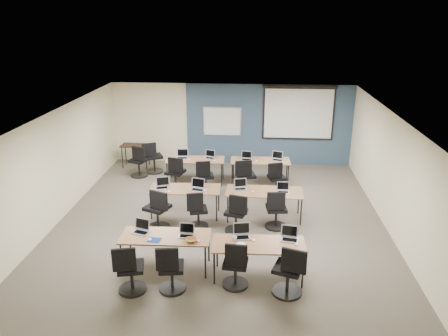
# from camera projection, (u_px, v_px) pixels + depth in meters

# --- Properties ---
(floor) EXTENTS (8.00, 9.00, 0.02)m
(floor) POSITION_uv_depth(u_px,v_px,m) (221.00, 221.00, 10.87)
(floor) COLOR #6B6354
(floor) RESTS_ON ground
(ceiling) EXTENTS (8.00, 9.00, 0.02)m
(ceiling) POSITION_uv_depth(u_px,v_px,m) (220.00, 114.00, 9.96)
(ceiling) COLOR white
(ceiling) RESTS_ON ground
(wall_back) EXTENTS (8.00, 0.04, 2.70)m
(wall_back) POSITION_uv_depth(u_px,v_px,m) (231.00, 124.00, 14.64)
(wall_back) COLOR beige
(wall_back) RESTS_ON ground
(wall_front) EXTENTS (8.00, 0.04, 2.70)m
(wall_front) POSITION_uv_depth(u_px,v_px,m) (195.00, 278.00, 6.19)
(wall_front) COLOR beige
(wall_front) RESTS_ON ground
(wall_left) EXTENTS (0.04, 9.00, 2.70)m
(wall_left) POSITION_uv_depth(u_px,v_px,m) (58.00, 166.00, 10.69)
(wall_left) COLOR beige
(wall_left) RESTS_ON ground
(wall_right) EXTENTS (0.04, 9.00, 2.70)m
(wall_right) POSITION_uv_depth(u_px,v_px,m) (392.00, 174.00, 10.14)
(wall_right) COLOR beige
(wall_right) RESTS_ON ground
(blue_accent_panel) EXTENTS (5.50, 0.04, 2.70)m
(blue_accent_panel) POSITION_uv_depth(u_px,v_px,m) (269.00, 125.00, 14.52)
(blue_accent_panel) COLOR #3D5977
(blue_accent_panel) RESTS_ON wall_back
(whiteboard) EXTENTS (1.28, 0.03, 0.98)m
(whiteboard) POSITION_uv_depth(u_px,v_px,m) (222.00, 122.00, 14.56)
(whiteboard) COLOR silver
(whiteboard) RESTS_ON wall_back
(projector_screen) EXTENTS (2.40, 0.10, 1.82)m
(projector_screen) POSITION_uv_depth(u_px,v_px,m) (299.00, 110.00, 14.22)
(projector_screen) COLOR black
(projector_screen) RESTS_ON wall_back
(training_table_front_left) EXTENTS (1.77, 0.74, 0.73)m
(training_table_front_left) POSITION_uv_depth(u_px,v_px,m) (166.00, 238.00, 8.65)
(training_table_front_left) COLOR olive
(training_table_front_left) RESTS_ON floor
(training_table_front_right) EXTENTS (1.78, 0.74, 0.73)m
(training_table_front_right) POSITION_uv_depth(u_px,v_px,m) (259.00, 246.00, 8.35)
(training_table_front_right) COLOR brown
(training_table_front_right) RESTS_ON floor
(training_table_mid_left) EXTENTS (1.76, 0.73, 0.73)m
(training_table_mid_left) POSITION_uv_depth(u_px,v_px,m) (185.00, 190.00, 10.96)
(training_table_mid_left) COLOR brown
(training_table_mid_left) RESTS_ON floor
(training_table_mid_right) EXTENTS (1.90, 0.79, 0.73)m
(training_table_mid_right) POSITION_uv_depth(u_px,v_px,m) (264.00, 193.00, 10.79)
(training_table_mid_right) COLOR brown
(training_table_mid_right) RESTS_ON floor
(training_table_back_left) EXTENTS (1.74, 0.73, 0.73)m
(training_table_back_left) POSITION_uv_depth(u_px,v_px,m) (195.00, 161.00, 13.13)
(training_table_back_left) COLOR brown
(training_table_back_left) RESTS_ON floor
(training_table_back_right) EXTENTS (1.76, 0.74, 0.73)m
(training_table_back_right) POSITION_uv_depth(u_px,v_px,m) (260.00, 162.00, 13.02)
(training_table_back_right) COLOR olive
(training_table_back_right) RESTS_ON floor
(laptop_0) EXTENTS (0.33, 0.28, 0.25)m
(laptop_0) POSITION_uv_depth(u_px,v_px,m) (141.00, 229.00, 8.77)
(laptop_0) COLOR #A5A5B1
(laptop_0) RESTS_ON training_table_front_left
(mouse_0) EXTENTS (0.07, 0.10, 0.04)m
(mouse_0) POSITION_uv_depth(u_px,v_px,m) (150.00, 239.00, 8.47)
(mouse_0) COLOR white
(mouse_0) RESTS_ON training_table_front_left
(task_chair_0) EXTENTS (0.52, 0.52, 1.00)m
(task_chair_0) POSITION_uv_depth(u_px,v_px,m) (130.00, 273.00, 7.97)
(task_chair_0) COLOR black
(task_chair_0) RESTS_ON floor
(laptop_1) EXTENTS (0.30, 0.26, 0.23)m
(laptop_1) POSITION_uv_depth(u_px,v_px,m) (186.00, 233.00, 8.63)
(laptop_1) COLOR silver
(laptop_1) RESTS_ON training_table_front_left
(mouse_1) EXTENTS (0.06, 0.10, 0.03)m
(mouse_1) POSITION_uv_depth(u_px,v_px,m) (198.00, 241.00, 8.42)
(mouse_1) COLOR white
(mouse_1) RESTS_ON training_table_front_left
(task_chair_1) EXTENTS (0.50, 0.50, 0.99)m
(task_chair_1) POSITION_uv_depth(u_px,v_px,m) (171.00, 272.00, 8.00)
(task_chair_1) COLOR black
(task_chair_1) RESTS_ON floor
(laptop_2) EXTENTS (0.34, 0.29, 0.26)m
(laptop_2) POSITION_uv_depth(u_px,v_px,m) (241.00, 234.00, 8.58)
(laptop_2) COLOR #ADAEB6
(laptop_2) RESTS_ON training_table_front_right
(mouse_2) EXTENTS (0.06, 0.10, 0.03)m
(mouse_2) POSITION_uv_depth(u_px,v_px,m) (254.00, 240.00, 8.45)
(mouse_2) COLOR white
(mouse_2) RESTS_ON training_table_front_right
(task_chair_2) EXTENTS (0.50, 0.50, 0.99)m
(task_chair_2) POSITION_uv_depth(u_px,v_px,m) (236.00, 268.00, 8.13)
(task_chair_2) COLOR black
(task_chair_2) RESTS_ON floor
(laptop_3) EXTENTS (0.33, 0.28, 0.25)m
(laptop_3) POSITION_uv_depth(u_px,v_px,m) (290.00, 236.00, 8.49)
(laptop_3) COLOR #A0A0A9
(laptop_3) RESTS_ON training_table_front_right
(mouse_3) EXTENTS (0.08, 0.10, 0.03)m
(mouse_3) POSITION_uv_depth(u_px,v_px,m) (297.00, 244.00, 8.29)
(mouse_3) COLOR white
(mouse_3) RESTS_ON training_table_front_right
(task_chair_3) EXTENTS (0.58, 0.56, 1.03)m
(task_chair_3) POSITION_uv_depth(u_px,v_px,m) (289.00, 275.00, 7.89)
(task_chair_3) COLOR black
(task_chair_3) RESTS_ON floor
(laptop_4) EXTENTS (0.33, 0.28, 0.25)m
(laptop_4) POSITION_uv_depth(u_px,v_px,m) (162.00, 185.00, 10.98)
(laptop_4) COLOR silver
(laptop_4) RESTS_ON training_table_mid_left
(mouse_4) EXTENTS (0.09, 0.12, 0.04)m
(mouse_4) POSITION_uv_depth(u_px,v_px,m) (169.00, 191.00, 10.73)
(mouse_4) COLOR white
(mouse_4) RESTS_ON training_table_mid_left
(task_chair_4) EXTENTS (0.62, 0.58, 1.05)m
(task_chair_4) POSITION_uv_depth(u_px,v_px,m) (158.00, 213.00, 10.28)
(task_chair_4) COLOR black
(task_chair_4) RESTS_ON floor
(laptop_5) EXTENTS (0.35, 0.30, 0.26)m
(laptop_5) POSITION_uv_depth(u_px,v_px,m) (198.00, 187.00, 10.86)
(laptop_5) COLOR #BDBDC0
(laptop_5) RESTS_ON training_table_mid_left
(mouse_5) EXTENTS (0.09, 0.12, 0.04)m
(mouse_5) POSITION_uv_depth(u_px,v_px,m) (205.00, 190.00, 10.80)
(mouse_5) COLOR white
(mouse_5) RESTS_ON training_table_mid_left
(task_chair_5) EXTENTS (0.48, 0.48, 0.96)m
(task_chair_5) POSITION_uv_depth(u_px,v_px,m) (197.00, 213.00, 10.38)
(task_chair_5) COLOR black
(task_chair_5) RESTS_ON floor
(laptop_6) EXTENTS (0.32, 0.27, 0.24)m
(laptop_6) POSITION_uv_depth(u_px,v_px,m) (240.00, 186.00, 10.91)
(laptop_6) COLOR silver
(laptop_6) RESTS_ON training_table_mid_right
(mouse_6) EXTENTS (0.06, 0.10, 0.03)m
(mouse_6) POSITION_uv_depth(u_px,v_px,m) (252.00, 192.00, 10.72)
(mouse_6) COLOR white
(mouse_6) RESTS_ON training_table_mid_right
(task_chair_6) EXTENTS (0.53, 0.52, 1.00)m
(task_chair_6) POSITION_uv_depth(u_px,v_px,m) (237.00, 216.00, 10.16)
(task_chair_6) COLOR black
(task_chair_6) RESTS_ON floor
(laptop_7) EXTENTS (0.30, 0.26, 0.23)m
(laptop_7) POSITION_uv_depth(u_px,v_px,m) (283.00, 190.00, 10.72)
(laptop_7) COLOR #BCBCBC
(laptop_7) RESTS_ON training_table_mid_right
(mouse_7) EXTENTS (0.07, 0.10, 0.03)m
(mouse_7) POSITION_uv_depth(u_px,v_px,m) (289.00, 194.00, 10.59)
(mouse_7) COLOR white
(mouse_7) RESTS_ON training_table_mid_right
(task_chair_7) EXTENTS (0.52, 0.52, 1.00)m
(task_chair_7) POSITION_uv_depth(u_px,v_px,m) (276.00, 213.00, 10.35)
(task_chair_7) COLOR black
(task_chair_7) RESTS_ON floor
(laptop_8) EXTENTS (0.34, 0.29, 0.26)m
(laptop_8) POSITION_uv_depth(u_px,v_px,m) (182.00, 156.00, 13.21)
(laptop_8) COLOR #A2A3AB
(laptop_8) RESTS_ON training_table_back_left
(mouse_8) EXTENTS (0.06, 0.09, 0.03)m
(mouse_8) POSITION_uv_depth(u_px,v_px,m) (189.00, 159.00, 13.06)
(mouse_8) COLOR white
(mouse_8) RESTS_ON training_table_back_left
(task_chair_8) EXTENTS (0.56, 0.56, 1.03)m
(task_chair_8) POSITION_uv_depth(u_px,v_px,m) (176.00, 176.00, 12.63)
(task_chair_8) COLOR black
(task_chair_8) RESTS_ON floor
(laptop_9) EXTENTS (0.31, 0.26, 0.24)m
(laptop_9) POSITION_uv_depth(u_px,v_px,m) (210.00, 156.00, 13.20)
(laptop_9) COLOR #B6B6B6
(laptop_9) RESTS_ON training_table_back_left
(mouse_9) EXTENTS (0.07, 0.10, 0.04)m
(mouse_9) POSITION_uv_depth(u_px,v_px,m) (215.00, 161.00, 12.95)
(mouse_9) COLOR white
(mouse_9) RESTS_ON training_table_back_left
(task_chair_9) EXTENTS (0.50, 0.50, 0.99)m
(task_chair_9) POSITION_uv_depth(u_px,v_px,m) (205.00, 179.00, 12.46)
(task_chair_9) COLOR black
(task_chair_9) RESTS_ON floor
(laptop_10) EXTENTS (0.31, 0.27, 0.24)m
(laptop_10) POSITION_uv_depth(u_px,v_px,m) (246.00, 158.00, 13.06)
(laptop_10) COLOR silver
(laptop_10) RESTS_ON training_table_back_right
(mouse_10) EXTENTS (0.06, 0.09, 0.03)m
(mouse_10) POSITION_uv_depth(u_px,v_px,m) (256.00, 161.00, 12.95)
(mouse_10) COLOR white
(mouse_10) RESTS_ON training_table_back_right
(task_chair_10) EXTENTS (0.58, 0.58, 1.05)m
(task_chair_10) POSITION_uv_depth(u_px,v_px,m) (245.00, 179.00, 12.34)
(task_chair_10) COLOR black
(task_chair_10) RESTS_ON floor
(laptop_11) EXTENTS (0.33, 0.28, 0.25)m
(laptop_11) POSITION_uv_depth(u_px,v_px,m) (278.00, 158.00, 13.02)
(laptop_11) COLOR silver
(laptop_11) RESTS_ON training_table_back_right
(mouse_11) EXTENTS (0.07, 0.11, 0.04)m
(mouse_11) POSITION_uv_depth(u_px,v_px,m) (282.00, 162.00, 12.78)
(mouse_11) COLOR white
(mouse_11) RESTS_ON training_table_back_right
(task_chair_11) EXTENTS (0.52, 0.51, 0.99)m
(task_chair_11) POSITION_uv_depth(u_px,v_px,m) (276.00, 181.00, 12.31)
(task_chair_11) COLOR black
(task_chair_11) RESTS_ON floor
(blue_mousepad) EXTENTS (0.27, 0.23, 0.01)m
(blue_mousepad) POSITION_uv_depth(u_px,v_px,m) (154.00, 240.00, 8.47)
(blue_mousepad) COLOR navy
(blue_mousepad) RESTS_ON training_table_front_left
(snack_bowl) EXTENTS (0.28, 0.28, 0.06)m
(snack_bowl) POSITION_uv_depth(u_px,v_px,m) (191.00, 240.00, 8.41)
(snack_bowl) COLOR #94501C
(snack_bowl) RESTS_ON training_table_front_left
(snack_plate) EXTENTS (0.19, 0.19, 0.01)m
(snack_plate) POSITION_uv_depth(u_px,v_px,m) (241.00, 244.00, 8.31)
(snack_plate) COLOR white
(snack_plate) RESTS_ON training_table_front_right
(coffee_cup) EXTENTS (0.09, 0.09, 0.06)m
(coffee_cup) POSITION_uv_depth(u_px,v_px,m) (235.00, 239.00, 8.43)
(coffee_cup) COLOR silver
(coffee_cup) RESTS_ON snack_plate
(utility_table) EXTENTS (0.92, 0.51, 0.75)m
(utility_table) POSITION_uv_depth(u_px,v_px,m) (135.00, 148.00, 14.46)
(utility_table) COLOR black
(utility_table) RESTS_ON floor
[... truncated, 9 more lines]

